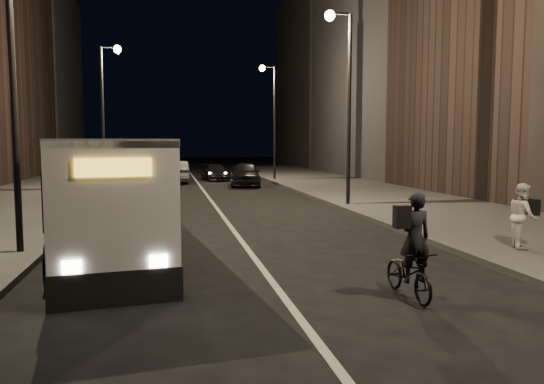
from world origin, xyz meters
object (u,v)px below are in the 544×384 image
streetlight_right_mid (343,82)px  car_mid (176,172)px  cyclist_on_bicycle (410,263)px  pedestrian_woman (523,216)px  streetlight_left_near (23,34)px  car_near (245,174)px  streetlight_right_far (271,107)px  city_bus (107,190)px  streetlight_left_far (107,97)px  car_far (215,172)px

streetlight_right_mid → car_mid: bearing=113.7°
cyclist_on_bicycle → car_mid: bearing=95.8°
pedestrian_woman → cyclist_on_bicycle: bearing=146.9°
streetlight_left_near → car_mid: 24.27m
pedestrian_woman → car_near: bearing=33.1°
streetlight_left_near → pedestrian_woman: streetlight_left_near is taller
streetlight_right_far → city_bus: 25.18m
streetlight_right_far → cyclist_on_bicycle: bearing=-96.1°
car_near → city_bus: bearing=-101.3°
streetlight_right_mid → cyclist_on_bicycle: (-3.10, -12.97, -4.71)m
streetlight_right_mid → cyclist_on_bicycle: streetlight_right_mid is taller
streetlight_left_far → city_bus: size_ratio=0.75×
car_mid → car_near: bearing=138.7°
streetlight_right_mid → streetlight_left_far: bearing=136.8°
streetlight_right_mid → streetlight_left_far: same height
streetlight_left_near → car_far: (6.76, 25.55, -4.77)m
city_bus → car_mid: city_bus is taller
streetlight_right_mid → car_far: size_ratio=2.00×
pedestrian_woman → car_near: size_ratio=0.36×
cyclist_on_bicycle → pedestrian_woman: cyclist_on_bicycle is taller
streetlight_left_near → car_far: streetlight_left_near is taller
streetlight_left_near → streetlight_left_far: size_ratio=1.00×
city_bus → cyclist_on_bicycle: 8.23m
city_bus → car_near: (6.46, 19.14, -0.78)m
pedestrian_woman → car_mid: pedestrian_woman is taller
streetlight_right_mid → car_mid: 17.56m
car_near → car_far: 5.83m
car_far → streetlight_left_near: bearing=-111.1°
streetlight_left_far → city_bus: (1.73, -17.24, -3.80)m
pedestrian_woman → city_bus: bearing=98.2°
streetlight_left_near → car_mid: streetlight_left_near is taller
streetlight_left_near → streetlight_left_far: (0.00, 18.00, 0.00)m
streetlight_right_mid → streetlight_right_far: same height
car_near → car_far: bearing=111.6°
streetlight_right_far → car_far: (-3.91, 1.55, -4.77)m
streetlight_right_far → streetlight_right_mid: bearing=-90.0°
car_mid → streetlight_left_near: bearing=79.1°
streetlight_right_far → streetlight_left_far: size_ratio=1.00×
cyclist_on_bicycle → car_near: 24.88m
city_bus → pedestrian_woman: city_bus is taller
streetlight_right_mid → car_far: streetlight_right_mid is taller
cyclist_on_bicycle → pedestrian_woman: size_ratio=1.18×
streetlight_left_far → pedestrian_woman: streetlight_left_far is taller
streetlight_left_near → city_bus: bearing=23.8°
streetlight_right_mid → car_near: bearing=101.7°
city_bus → car_mid: bearing=77.4°
streetlight_right_far → streetlight_left_far: 12.24m
car_mid → car_far: (2.91, 2.04, -0.16)m
streetlight_left_near → car_near: 22.01m
car_far → car_mid: bearing=-151.3°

